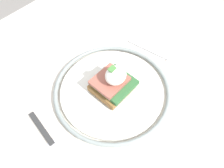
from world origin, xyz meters
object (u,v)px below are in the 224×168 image
(sandwich, at_px, (113,82))
(knife, at_px, (50,141))
(fork, at_px, (157,54))
(plate, at_px, (112,90))

(sandwich, distance_m, knife, 0.19)
(fork, bearing_deg, plate, -2.95)
(plate, distance_m, sandwich, 0.04)
(knife, bearing_deg, fork, 176.13)
(sandwich, relative_size, fork, 0.55)
(sandwich, bearing_deg, plate, -49.23)
(sandwich, height_order, fork, sandwich)
(plate, distance_m, knife, 0.18)
(fork, bearing_deg, knife, -3.87)
(plate, xyz_separation_m, fork, (-0.17, 0.01, -0.01))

